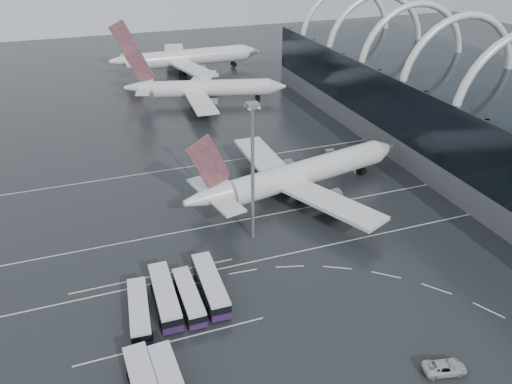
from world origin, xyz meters
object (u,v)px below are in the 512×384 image
object	(u,v)px
gse_cart_belly_d	(357,170)
airliner_gate_c	(185,58)
gse_cart_belly_b	(330,152)
gse_cart_belly_c	(265,187)
airliner_gate_b	(204,89)
bus_row_near_b	(165,296)
van_curve_a	(444,367)
bus_row_near_a	(139,311)
bus_row_near_c	(189,297)
airliner_main	(297,175)
bus_row_near_d	(210,285)
floodlight_mast	(253,157)

from	to	relation	value
gse_cart_belly_d	airliner_gate_c	bearing A→B (deg)	100.40
gse_cart_belly_b	gse_cart_belly_c	size ratio (longest dim) A/B	0.95
airliner_gate_b	gse_cart_belly_b	world-z (taller)	airliner_gate_b
bus_row_near_b	gse_cart_belly_d	size ratio (longest dim) A/B	7.40
airliner_gate_b	van_curve_a	distance (m)	120.41
bus_row_near_a	bus_row_near_c	size ratio (longest dim) A/B	1.07
bus_row_near_c	bus_row_near_a	bearing A→B (deg)	95.42
airliner_main	airliner_gate_b	distance (m)	68.33
bus_row_near_b	gse_cart_belly_c	distance (m)	41.82
bus_row_near_b	bus_row_near_c	distance (m)	3.75
airliner_gate_c	bus_row_near_c	bearing A→B (deg)	-104.25
bus_row_near_d	floodlight_mast	distance (m)	23.45
bus_row_near_b	bus_row_near_c	xyz separation A→B (m)	(3.56, -1.16, -0.23)
airliner_main	bus_row_near_d	distance (m)	37.39
airliner_main	gse_cart_belly_b	xyz separation A→B (m)	(17.04, 16.85, -4.13)
gse_cart_belly_c	gse_cart_belly_d	xyz separation A→B (m)	(24.11, 0.78, -0.13)
airliner_main	van_curve_a	distance (m)	52.24
gse_cart_belly_d	bus_row_near_d	bearing A→B (deg)	-145.25
airliner_gate_c	floodlight_mast	distance (m)	121.30
floodlight_mast	gse_cart_belly_b	xyz separation A→B (m)	(31.76, 29.40, -16.29)
airliner_gate_c	gse_cart_belly_c	xyz separation A→B (m)	(-5.39, -102.81, -4.75)
airliner_gate_c	bus_row_near_d	size ratio (longest dim) A/B	4.30
van_curve_a	gse_cart_belly_b	bearing A→B (deg)	-1.60
airliner_gate_c	gse_cart_belly_c	world-z (taller)	airliner_gate_c
van_curve_a	bus_row_near_d	bearing A→B (deg)	57.56
bus_row_near_b	gse_cart_belly_c	bearing A→B (deg)	-41.77
airliner_gate_b	gse_cart_belly_b	distance (m)	55.39
bus_row_near_a	gse_cart_belly_d	distance (m)	65.89
van_curve_a	airliner_gate_c	bearing A→B (deg)	13.01
bus_row_near_c	bus_row_near_b	bearing A→B (deg)	71.66
airliner_gate_c	gse_cart_belly_b	distance (m)	92.30
floodlight_mast	gse_cart_belly_c	xyz separation A→B (m)	(8.90, 17.10, -16.26)
airliner_main	bus_row_near_b	world-z (taller)	airliner_main
gse_cart_belly_d	bus_row_near_b	bearing A→B (deg)	-149.11
van_curve_a	gse_cart_belly_c	world-z (taller)	van_curve_a
bus_row_near_a	gse_cart_belly_d	size ratio (longest dim) A/B	6.91
airliner_gate_b	floodlight_mast	size ratio (longest dim) A/B	1.95
airliner_main	van_curve_a	world-z (taller)	airliner_main
floodlight_mast	gse_cart_belly_b	world-z (taller)	floodlight_mast
airliner_gate_b	bus_row_near_b	distance (m)	99.39
airliner_main	gse_cart_belly_d	world-z (taller)	airliner_main
airliner_main	airliner_gate_b	bearing A→B (deg)	80.54
floodlight_mast	gse_cart_belly_b	bearing A→B (deg)	42.79
bus_row_near_a	gse_cart_belly_c	xyz separation A→B (m)	(32.69, 32.59, -1.09)
van_curve_a	gse_cart_belly_b	distance (m)	71.33
gse_cart_belly_b	gse_cart_belly_d	world-z (taller)	gse_cart_belly_b
bus_row_near_a	gse_cart_belly_b	distance (m)	71.44
airliner_gate_c	airliner_main	bearing A→B (deg)	-91.36
airliner_gate_b	airliner_gate_c	bearing A→B (deg)	100.81
bus_row_near_a	gse_cart_belly_d	world-z (taller)	bus_row_near_a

